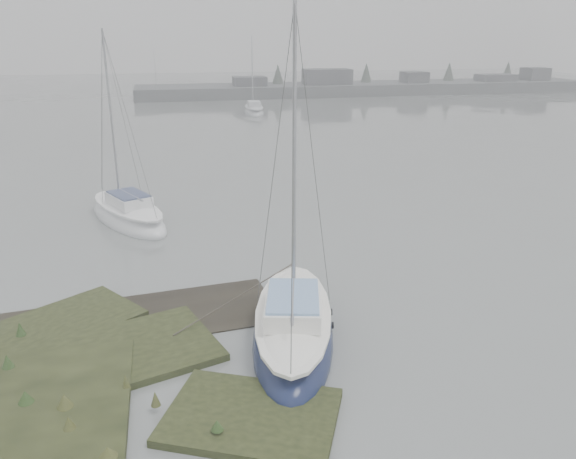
# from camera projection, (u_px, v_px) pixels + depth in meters

# --- Properties ---
(ground) EXTENTS (160.00, 160.00, 0.00)m
(ground) POSITION_uv_depth(u_px,v_px,m) (177.00, 147.00, 39.70)
(ground) COLOR slate
(ground) RESTS_ON ground
(far_shoreline) EXTENTS (60.00, 8.00, 4.15)m
(far_shoreline) POSITION_uv_depth(u_px,v_px,m) (375.00, 87.00, 74.27)
(far_shoreline) COLOR #4C4F51
(far_shoreline) RESTS_ON ground
(sailboat_main) EXTENTS (3.58, 6.71, 9.02)m
(sailboat_main) POSITION_uv_depth(u_px,v_px,m) (293.00, 329.00, 14.74)
(sailboat_main) COLOR #11193B
(sailboat_main) RESTS_ON ground
(sailboat_white) EXTENTS (4.41, 6.23, 8.44)m
(sailboat_white) POSITION_uv_depth(u_px,v_px,m) (128.00, 216.00, 23.93)
(sailboat_white) COLOR silver
(sailboat_white) RESTS_ON ground
(sailboat_far_b) EXTENTS (2.16, 5.75, 7.98)m
(sailboat_far_b) POSITION_uv_depth(u_px,v_px,m) (254.00, 111.00, 56.03)
(sailboat_far_b) COLOR #AAADB3
(sailboat_far_b) RESTS_ON ground
(sailboat_far_c) EXTENTS (4.49, 1.70, 6.23)m
(sailboat_far_c) POSITION_uv_depth(u_px,v_px,m) (162.00, 98.00, 67.56)
(sailboat_far_c) COLOR silver
(sailboat_far_c) RESTS_ON ground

